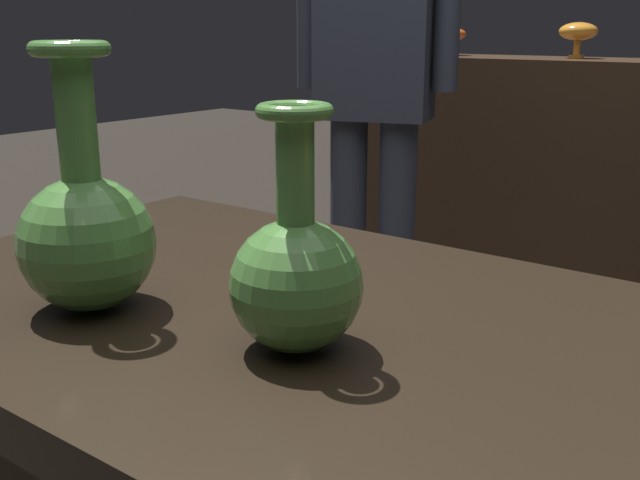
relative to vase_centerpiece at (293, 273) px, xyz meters
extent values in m
cube|color=black|center=(0.00, 0.08, -0.10)|extent=(1.20, 0.64, 0.05)
sphere|color=#477A38|center=(0.00, 0.00, -0.01)|extent=(0.13, 0.13, 0.13)
cylinder|color=#477A38|center=(0.00, 0.00, 0.10)|extent=(0.04, 0.04, 0.11)
torus|color=#477A38|center=(0.00, 0.00, 0.15)|extent=(0.07, 0.07, 0.01)
sphere|color=#477A38|center=(-0.25, -0.05, 0.00)|extent=(0.15, 0.15, 0.15)
cylinder|color=#477A38|center=(-0.25, -0.05, 0.13)|extent=(0.04, 0.04, 0.14)
torus|color=#477A38|center=(-0.25, -0.05, 0.20)|extent=(0.08, 0.08, 0.02)
cylinder|color=#E55B1E|center=(-1.04, 2.30, 0.12)|extent=(0.05, 0.05, 0.01)
cylinder|color=#E55B1E|center=(-1.04, 2.30, 0.15)|extent=(0.02, 0.02, 0.04)
ellipsoid|color=#E55B1E|center=(-1.04, 2.30, 0.20)|extent=(0.14, 0.14, 0.06)
cylinder|color=orange|center=(-0.52, 2.31, 0.12)|extent=(0.06, 0.06, 0.01)
cylinder|color=orange|center=(-0.52, 2.31, 0.15)|extent=(0.02, 0.02, 0.05)
ellipsoid|color=orange|center=(-0.52, 2.31, 0.21)|extent=(0.14, 0.14, 0.07)
cylinder|color=#333847|center=(-0.68, 1.32, -0.45)|extent=(0.11, 0.11, 0.85)
cylinder|color=#333847|center=(-0.82, 1.28, -0.45)|extent=(0.11, 0.11, 0.85)
camera|label=1|loc=(0.42, -0.52, 0.23)|focal=41.70mm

